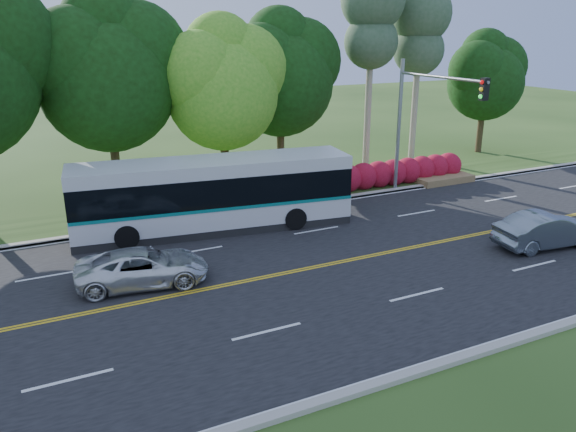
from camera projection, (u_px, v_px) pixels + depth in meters
name	position (u px, v px, depth m)	size (l,w,h in m)	color
ground	(371.00, 256.00, 21.98)	(120.00, 120.00, 0.00)	#2A4717
road	(371.00, 256.00, 21.97)	(60.00, 14.00, 0.02)	black
curb_north	(290.00, 205.00, 28.05)	(60.00, 0.30, 0.15)	#A9A599
curb_south	(513.00, 342.00, 15.86)	(60.00, 0.30, 0.15)	#A9A599
grass_verge	(275.00, 196.00, 29.63)	(60.00, 4.00, 0.10)	#2A4717
lane_markings	(369.00, 256.00, 21.93)	(57.60, 13.82, 0.00)	gold
tree_row	(154.00, 65.00, 28.03)	(44.70, 9.10, 13.84)	#322516
bougainvillea_hedge	(396.00, 173.00, 31.68)	(9.50, 2.25, 1.50)	maroon
traffic_signal	(423.00, 109.00, 27.79)	(0.42, 6.10, 7.00)	gray
transit_bus	(213.00, 195.00, 24.43)	(12.20, 4.11, 3.13)	silver
sedan	(546.00, 230.00, 22.69)	(1.51, 4.32, 1.42)	slate
suv	(143.00, 267.00, 19.38)	(2.08, 4.50, 1.25)	silver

